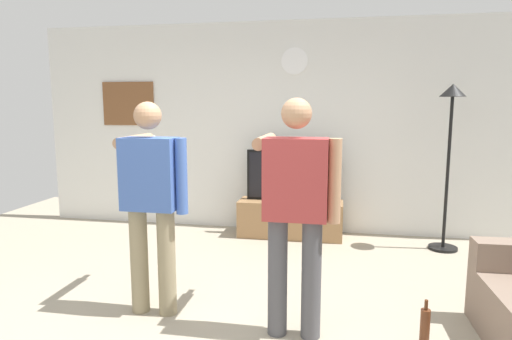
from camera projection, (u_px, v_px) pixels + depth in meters
The scene contains 9 objects.
back_wall at pixel (275, 128), 5.76m from camera, with size 6.40×0.10×2.70m, color silver.
tv_stand at pixel (290, 219), 5.54m from camera, with size 1.30×0.45×0.46m.
television at pixel (291, 175), 5.50m from camera, with size 1.12×0.07×0.63m.
wall_clock at pixel (295, 61), 5.53m from camera, with size 0.33×0.33×0.03m, color white.
framed_picture at pixel (129, 104), 6.03m from camera, with size 0.74×0.04×0.59m, color brown.
floor_lamp at pixel (450, 133), 4.88m from camera, with size 0.32×0.32×1.88m.
person_standing_nearer_lamp at pixel (151, 196), 3.42m from camera, with size 0.60×0.78×1.68m.
person_standing_nearer_couch at pixel (295, 204), 3.06m from camera, with size 0.62×0.78×1.70m.
beverage_bottle at pixel (425, 328), 3.01m from camera, with size 0.07×0.07×0.34m.
Camera 1 is at (0.83, -2.77, 1.65)m, focal length 30.90 mm.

